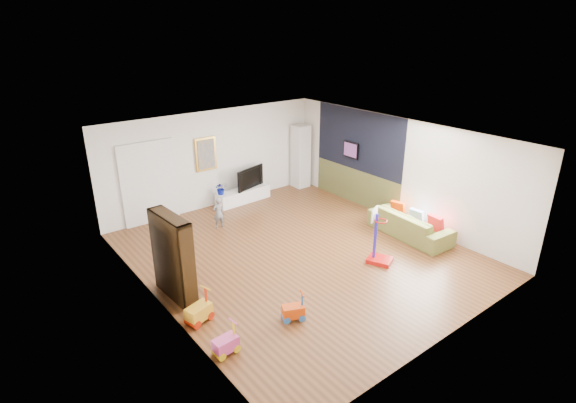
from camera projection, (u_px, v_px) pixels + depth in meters
floor at (299, 254)px, 10.18m from camera, size 6.50×7.50×0.00m
ceiling at (300, 137)px, 9.17m from camera, size 6.50×7.50×0.00m
wall_back at (214, 159)px, 12.42m from camera, size 6.50×0.00×2.70m
wall_front at (453, 268)px, 6.93m from camera, size 6.50×0.00×2.70m
wall_left at (155, 240)px, 7.82m from camera, size 0.00×7.50×2.70m
wall_right at (397, 170)px, 11.53m from camera, size 0.00×7.50×2.70m
navy_accent at (358, 140)px, 12.36m from camera, size 0.01×3.20×1.70m
olive_wainscot at (355, 186)px, 12.86m from camera, size 0.01×3.20×1.00m
doorway at (149, 184)px, 11.42m from camera, size 1.45×0.06×2.10m
painting_back at (206, 154)px, 12.17m from camera, size 0.62×0.06×0.92m
artwork_right at (351, 150)px, 12.58m from camera, size 0.04×0.56×0.46m
media_console at (243, 195)px, 13.04m from camera, size 1.69×0.51×0.39m
tall_cabinet at (301, 156)px, 14.00m from camera, size 0.47×0.47×1.96m
bookshelf at (173, 257)px, 8.32m from camera, size 0.37×1.16×1.67m
sofa at (410, 224)px, 10.92m from camera, size 0.97×2.17×0.62m
basketball_hoop at (382, 236)px, 9.60m from camera, size 0.61×0.65×1.25m
ride_on_yellow at (198, 307)px, 7.77m from camera, size 0.51×0.39×0.60m
ride_on_orange at (293, 307)px, 7.85m from camera, size 0.45×0.37×0.51m
ride_on_pink at (225, 340)px, 7.03m from camera, size 0.41×0.28×0.53m
child at (218, 213)px, 11.33m from camera, size 0.30×0.21×0.81m
tv at (248, 177)px, 13.00m from camera, size 1.07×0.44×0.62m
vase_plant at (221, 188)px, 12.51m from camera, size 0.39×0.36×0.36m
pillow_left at (436, 223)px, 10.54m from camera, size 0.15×0.41×0.40m
pillow_center at (417, 216)px, 10.94m from camera, size 0.11×0.36×0.35m
pillow_right at (398, 208)px, 11.43m from camera, size 0.18×0.36×0.35m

